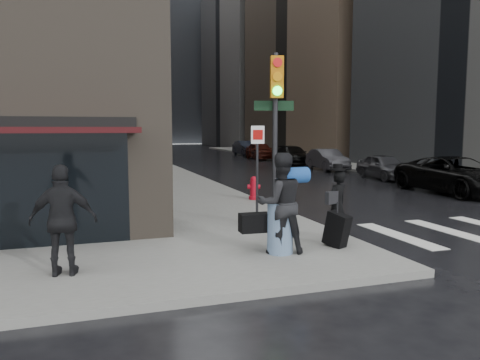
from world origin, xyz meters
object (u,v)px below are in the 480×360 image
object	(u,v)px
traffic_light	(274,118)
parked_car_2	(327,160)
parked_car_3	(293,155)
parked_car_5	(246,148)
man_greycoat	(63,220)
fire_hydrant	(254,189)
man_overcoat	(337,209)
parked_car_4	(260,151)
parked_car_1	(384,167)
parked_car_0	(457,175)
man_jeans	(280,203)

from	to	relation	value
traffic_light	parked_car_2	distance (m)	19.36
parked_car_3	parked_car_5	distance (m)	11.33
man_greycoat	fire_hydrant	bearing A→B (deg)	-120.76
man_overcoat	fire_hydrant	bearing A→B (deg)	-116.56
parked_car_2	parked_car_4	distance (m)	11.33
traffic_light	parked_car_5	bearing A→B (deg)	86.77
parked_car_5	parked_car_1	bearing A→B (deg)	-89.67
traffic_light	parked_car_1	size ratio (longest dim) A/B	1.10
parked_car_0	parked_car_3	world-z (taller)	parked_car_0
parked_car_2	man_greycoat	bearing A→B (deg)	-124.50
traffic_light	parked_car_1	bearing A→B (deg)	59.27
traffic_light	parked_car_3	size ratio (longest dim) A/B	0.93
parked_car_0	parked_car_2	xyz separation A→B (m)	(0.31, 11.33, -0.08)
man_overcoat	parked_car_3	distance (m)	25.14
man_overcoat	man_greycoat	xyz separation A→B (m)	(-5.69, -0.64, 0.22)
parked_car_3	parked_car_4	bearing A→B (deg)	99.79
fire_hydrant	parked_car_5	xyz separation A→B (m)	(9.49, 28.04, 0.21)
man_jeans	fire_hydrant	xyz separation A→B (m)	(2.01, 6.97, -0.66)
parked_car_4	parked_car_5	xyz separation A→B (m)	(0.66, 5.66, -0.02)
traffic_light	fire_hydrant	distance (m)	5.80
parked_car_0	parked_car_5	bearing A→B (deg)	89.48
fire_hydrant	parked_car_4	distance (m)	24.06
man_jeans	parked_car_1	bearing A→B (deg)	-129.49
traffic_light	parked_car_0	size ratio (longest dim) A/B	0.79
man_jeans	parked_car_3	distance (m)	26.24
man_overcoat	parked_car_0	size ratio (longest dim) A/B	0.32
parked_car_3	fire_hydrant	bearing A→B (deg)	-113.84
man_jeans	parked_car_3	world-z (taller)	man_jeans
parked_car_0	parked_car_1	xyz separation A→B (m)	(0.57, 5.66, -0.09)
parked_car_1	parked_car_5	distance (m)	22.65
man_overcoat	parked_car_4	distance (m)	30.31
man_jeans	parked_car_5	distance (m)	36.85
man_greycoat	fire_hydrant	world-z (taller)	man_greycoat
man_overcoat	fire_hydrant	xyz separation A→B (m)	(0.41, 6.48, -0.37)
man_greycoat	parked_car_4	bearing A→B (deg)	-107.01
fire_hydrant	parked_car_4	size ratio (longest dim) A/B	0.19
man_greycoat	parked_car_3	distance (m)	28.38
fire_hydrant	traffic_light	bearing A→B (deg)	-104.98
parked_car_2	parked_car_5	distance (m)	16.99
man_jeans	parked_car_5	xyz separation A→B (m)	(11.50, 35.01, -0.45)
fire_hydrant	parked_car_1	bearing A→B (deg)	29.96
parked_car_1	parked_car_4	bearing A→B (deg)	97.19
traffic_light	parked_car_0	bearing A→B (deg)	40.30
parked_car_5	traffic_light	bearing A→B (deg)	-107.46
man_jeans	parked_car_0	distance (m)	12.70
parked_car_2	parked_car_5	bearing A→B (deg)	94.05
man_overcoat	parked_car_1	distance (m)	15.37
parked_car_0	parked_car_5	size ratio (longest dim) A/B	1.23
parked_car_0	parked_car_3	distance (m)	17.00
parked_car_3	parked_car_4	xyz separation A→B (m)	(-0.45, 5.66, 0.08)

